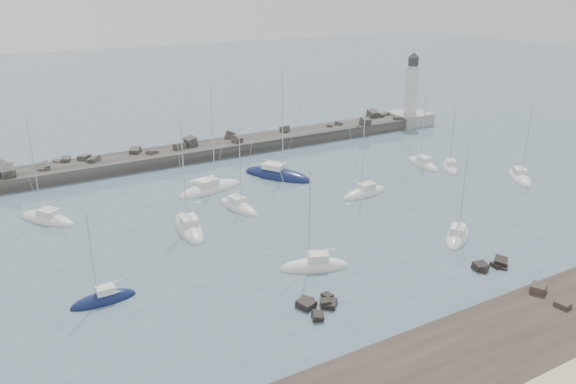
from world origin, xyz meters
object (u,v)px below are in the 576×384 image
object	(u,v)px
sailboat_7	(457,236)
sailboat_11	(520,178)
sailboat_8	(277,176)
lighthouse	(410,109)
sailboat_3	(189,228)
sailboat_6	(239,207)
sailboat_2	(104,300)
sailboat_5	(315,267)
sailboat_12	(450,168)
sailboat_10	(423,164)
sailboat_1	(47,219)
sailboat_9	(364,194)
sailboat_4	(210,190)

from	to	relation	value
sailboat_7	sailboat_11	size ratio (longest dim) A/B	0.94
sailboat_8	lighthouse	bearing A→B (deg)	21.47
sailboat_3	sailboat_6	size ratio (longest dim) A/B	1.21
sailboat_2	sailboat_11	xyz separation A→B (m)	(59.27, 3.69, -0.01)
sailboat_5	sailboat_11	world-z (taller)	sailboat_11
sailboat_12	sailboat_11	bearing A→B (deg)	-58.10
sailboat_3	sailboat_7	distance (m)	30.15
sailboat_11	sailboat_12	world-z (taller)	sailboat_11
lighthouse	sailboat_7	distance (m)	52.71
sailboat_3	sailboat_12	world-z (taller)	sailboat_3
sailboat_8	sailboat_10	size ratio (longest dim) A/B	1.46
lighthouse	sailboat_10	world-z (taller)	lighthouse
sailboat_5	sailboat_6	size ratio (longest dim) A/B	0.99
sailboat_6	lighthouse	bearing A→B (deg)	25.68
sailboat_2	sailboat_10	distance (m)	53.83
sailboat_10	sailboat_1	bearing A→B (deg)	173.33
sailboat_7	sailboat_9	world-z (taller)	sailboat_9
sailboat_4	sailboat_6	bearing A→B (deg)	-85.44
sailboat_5	sailboat_8	world-z (taller)	sailboat_8
sailboat_2	sailboat_9	size ratio (longest dim) A/B	0.80
sailboat_5	sailboat_6	distance (m)	17.87
sailboat_6	sailboat_9	xyz separation A→B (m)	(16.55, -3.97, 0.00)
sailboat_1	sailboat_7	bearing A→B (deg)	-35.59
sailboat_3	sailboat_1	bearing A→B (deg)	141.62
sailboat_2	sailboat_8	bearing A→B (deg)	36.43
sailboat_2	sailboat_6	bearing A→B (deg)	35.00
sailboat_1	lighthouse	bearing A→B (deg)	12.35
sailboat_4	lighthouse	bearing A→B (deg)	17.59
sailboat_1	sailboat_12	xyz separation A→B (m)	(55.71, -9.52, 0.01)
sailboat_6	sailboat_8	xyz separation A→B (m)	(10.02, 8.13, 0.02)
sailboat_4	sailboat_5	size ratio (longest dim) A/B	1.35
sailboat_11	sailboat_3	bearing A→B (deg)	171.45
sailboat_2	sailboat_8	distance (m)	36.85
sailboat_10	sailboat_11	bearing A→B (deg)	-56.69
sailboat_1	sailboat_3	size ratio (longest dim) A/B	0.93
sailboat_2	sailboat_5	xyz separation A→B (m)	(19.53, -4.12, 0.01)
sailboat_3	sailboat_4	bearing A→B (deg)	56.49
sailboat_8	sailboat_2	bearing A→B (deg)	-143.57
sailboat_3	sailboat_8	xyz separation A→B (m)	(17.65, 11.08, 0.00)
sailboat_9	sailboat_7	bearing A→B (deg)	-87.02
sailboat_7	sailboat_6	bearing A→B (deg)	131.26
sailboat_3	sailboat_9	distance (m)	24.20
sailboat_1	sailboat_11	xyz separation A→B (m)	(60.95, -17.94, 0.01)
sailboat_10	lighthouse	bearing A→B (deg)	53.24
sailboat_9	sailboat_3	bearing A→B (deg)	177.58
sailboat_1	sailboat_7	distance (m)	47.56
lighthouse	sailboat_9	world-z (taller)	lighthouse
lighthouse	sailboat_4	size ratio (longest dim) A/B	0.96
sailboat_9	sailboat_6	bearing A→B (deg)	166.50
sailboat_7	sailboat_12	bearing A→B (deg)	46.84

